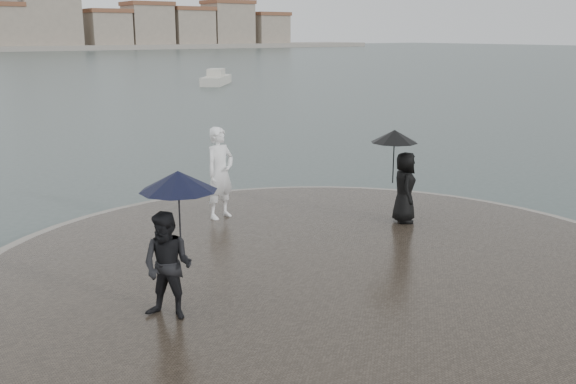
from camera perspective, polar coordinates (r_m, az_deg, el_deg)
ground at (r=8.72m, az=18.75°, el=-15.75°), size 400.00×400.00×0.00m
kerb_ring at (r=10.85m, az=3.90°, el=-8.01°), size 12.50×12.50×0.32m
quay_tip at (r=10.84m, az=3.90°, el=-7.91°), size 11.90×11.90×0.36m
statue at (r=13.61m, az=-6.05°, el=1.69°), size 0.81×0.64×1.95m
visitor_left at (r=8.90m, az=-10.34°, el=-4.00°), size 1.24×1.10×2.04m
visitor_right at (r=13.39m, az=10.05°, el=1.83°), size 1.13×1.01×1.95m
boats at (r=43.11m, az=-18.65°, el=8.16°), size 32.95×17.89×1.50m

